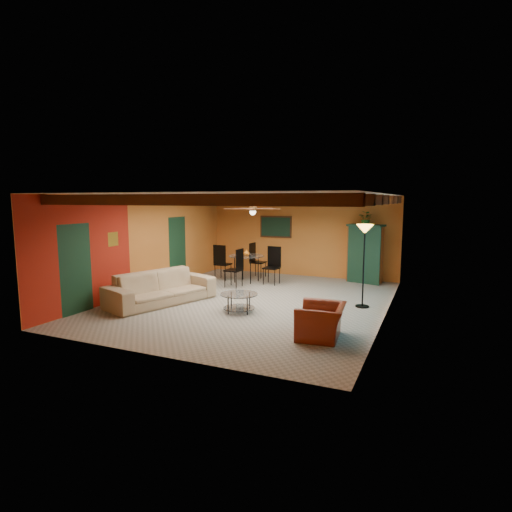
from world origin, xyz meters
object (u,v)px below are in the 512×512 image
at_px(armoire, 365,254).
at_px(potted_plant, 366,219).
at_px(armchair, 321,321).
at_px(coffee_table, 239,303).
at_px(vase, 246,242).
at_px(sofa, 161,288).
at_px(floor_lamp, 364,266).
at_px(dining_table, 247,264).

bearing_deg(armoire, potted_plant, 0.00).
bearing_deg(armchair, coffee_table, -120.02).
relative_size(armchair, coffee_table, 1.13).
relative_size(armoire, vase, 9.09).
distance_m(sofa, armoire, 6.40).
relative_size(armchair, potted_plant, 2.10).
xyz_separation_m(coffee_table, potted_plant, (2.09, 4.73, 1.77)).
height_order(sofa, coffee_table, sofa).
relative_size(armoire, floor_lamp, 0.87).
relative_size(floor_lamp, potted_plant, 4.33).
bearing_deg(vase, armoire, 23.02).
distance_m(armchair, dining_table, 5.53).
bearing_deg(coffee_table, armoire, 66.13).
bearing_deg(floor_lamp, armoire, 98.21).
bearing_deg(coffee_table, sofa, -178.82).
height_order(sofa, vase, vase).
bearing_deg(sofa, dining_table, 5.57).
bearing_deg(armchair, floor_lamp, 166.38).
bearing_deg(armchair, dining_table, -146.34).
bearing_deg(armoire, vase, -142.68).
bearing_deg(vase, potted_plant, 23.02).
distance_m(sofa, floor_lamp, 5.00).
bearing_deg(dining_table, armchair, -50.31).
bearing_deg(armoire, floor_lamp, -67.49).
relative_size(armchair, dining_table, 0.44).
distance_m(armoire, vase, 3.74).
bearing_deg(potted_plant, coffee_table, -113.87).
xyz_separation_m(armoire, vase, (-3.42, -1.45, 0.38)).
height_order(dining_table, vase, vase).
bearing_deg(vase, dining_table, 0.00).
xyz_separation_m(armchair, dining_table, (-3.53, 4.25, 0.26)).
relative_size(sofa, potted_plant, 5.86).
relative_size(armoire, potted_plant, 3.78).
relative_size(coffee_table, vase, 4.48).
distance_m(dining_table, floor_lamp, 4.24).
xyz_separation_m(sofa, dining_table, (0.81, 3.32, 0.18)).
relative_size(armchair, armoire, 0.56).
height_order(armchair, armoire, armoire).
relative_size(dining_table, vase, 11.54).
xyz_separation_m(armchair, vase, (-3.53, 4.25, 0.94)).
distance_m(armoire, potted_plant, 1.11).
bearing_deg(armoire, sofa, -117.29).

